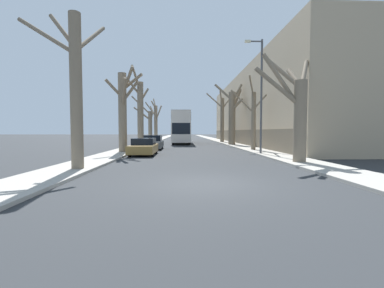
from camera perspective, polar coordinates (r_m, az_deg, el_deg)
The scene contains 17 objects.
ground_plane at distance 8.96m, azimuth 2.98°, elevation -8.90°, with size 300.00×300.00×0.00m, color #2B2D30.
sidewalk_left at distance 59.00m, azimuth -7.20°, elevation 1.09°, with size 2.36×120.00×0.12m, color #A39E93.
sidewalk_right at distance 59.16m, azimuth 4.62°, elevation 1.11°, with size 2.36×120.00×0.12m, color #A39E93.
building_facade_right at distance 40.82m, azimuth 16.71°, elevation 7.21°, with size 10.08×44.71×10.07m.
street_tree_left_0 at distance 13.14m, azimuth -24.53°, elevation 11.99°, with size 3.28×3.11×7.61m.
street_tree_left_1 at distance 22.17m, azimuth -15.06°, elevation 7.55°, with size 3.09×2.19×6.93m.
street_tree_left_2 at distance 30.24m, azimuth -11.45°, elevation 7.10°, with size 2.45×3.82×8.83m.
street_tree_left_3 at distance 39.83m, azimuth -9.56°, elevation 4.45°, with size 2.97×3.08×7.10m.
street_tree_left_4 at distance 48.32m, azimuth -8.14°, elevation 5.21°, with size 3.45×3.67×8.11m.
street_tree_right_0 at distance 15.69m, azimuth 22.20°, elevation 7.18°, with size 4.23×2.87×6.41m.
street_tree_right_1 at distance 24.66m, azimuth 13.39°, elevation 5.62°, with size 2.84×2.31×6.73m.
street_tree_right_2 at distance 34.05m, azimuth 8.91°, elevation 6.38°, with size 3.76×3.28×8.23m.
street_tree_right_3 at distance 42.29m, azimuth 6.70°, elevation 5.88°, with size 4.87×2.58×8.39m.
double_decker_bus at distance 38.83m, azimuth -2.38°, elevation 3.98°, with size 2.62×12.00×4.61m.
parked_car_0 at distance 20.24m, azimuth -10.68°, elevation -0.62°, with size 1.85×4.27×1.29m.
parked_car_1 at distance 26.38m, azimuth -8.66°, elevation 0.30°, with size 1.88×4.19×1.43m.
lamp_post at distance 20.73m, azimuth 14.92°, elevation 11.19°, with size 1.40×0.20×8.80m.
Camera 1 is at (-0.77, -8.74, 1.82)m, focal length 24.00 mm.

